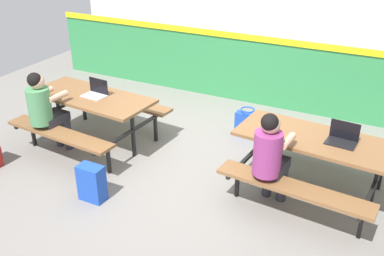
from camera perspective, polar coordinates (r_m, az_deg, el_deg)
The scene contains 10 objects.
ground_plane at distance 5.75m, azimuth -0.59°, elevation -5.51°, with size 10.00×10.00×0.02m, color gray.
accent_backdrop at distance 7.42m, azimuth 8.58°, elevation 12.24°, with size 8.00×0.14×2.60m.
picnic_table_left at distance 6.28m, azimuth -12.79°, elevation 2.71°, with size 1.82×1.68×0.74m.
picnic_table_right at distance 5.21m, azimuth 15.49°, elevation -2.81°, with size 1.82×1.68×0.74m.
student_nearer at distance 6.10m, azimuth -18.52°, elevation 2.58°, with size 0.38×0.53×1.21m.
student_further at distance 4.76m, azimuth 10.05°, elevation -3.30°, with size 0.38×0.53×1.21m.
laptop_silver at distance 6.19m, azimuth -12.35°, elevation 4.53°, with size 0.34×0.25×0.22m.
laptop_dark at distance 5.09m, azimuth 18.86°, elevation -1.30°, with size 0.34×0.25×0.22m.
tote_bag_bright at distance 6.56m, azimuth 7.10°, elevation 0.56°, with size 0.34×0.21×0.43m.
satchel_spare at distance 5.23m, azimuth -12.78°, elevation -6.95°, with size 0.30×0.22×0.44m.
Camera 1 is at (2.26, -4.32, 3.04)m, focal length 41.24 mm.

